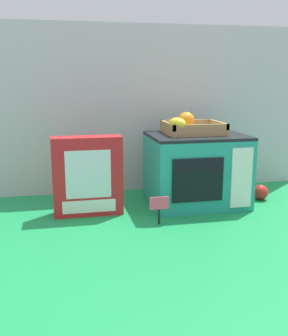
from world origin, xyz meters
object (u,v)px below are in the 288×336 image
at_px(toy_microwave, 196,169).
at_px(price_sign, 159,206).
at_px(cookie_set_box, 88,176).
at_px(loose_toy_apple, 260,192).
at_px(food_groups_crate, 190,128).

bearing_deg(toy_microwave, price_sign, -134.94).
distance_m(toy_microwave, price_sign, 0.30).
relative_size(cookie_set_box, loose_toy_apple, 4.60).
bearing_deg(loose_toy_apple, food_groups_crate, 174.76).
relative_size(toy_microwave, loose_toy_apple, 5.86).
distance_m(cookie_set_box, price_sign, 0.30).
distance_m(food_groups_crate, cookie_set_box, 0.45).
bearing_deg(price_sign, loose_toy_apple, 21.65).
distance_m(food_groups_crate, price_sign, 0.38).
bearing_deg(toy_microwave, food_groups_crate, 144.38).
distance_m(toy_microwave, cookie_set_box, 0.44).
bearing_deg(food_groups_crate, loose_toy_apple, -5.24).
height_order(toy_microwave, loose_toy_apple, toy_microwave).
bearing_deg(cookie_set_box, loose_toy_apple, 2.26).
bearing_deg(price_sign, cookie_set_box, 144.64).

